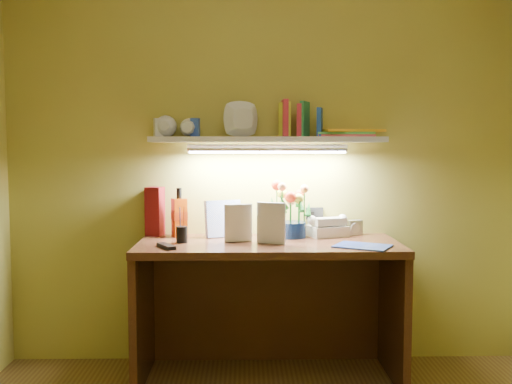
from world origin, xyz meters
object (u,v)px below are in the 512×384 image
(flower_bouquet, at_px, (291,210))
(desk_clock, at_px, (354,228))
(desk, at_px, (269,311))
(whisky_bottle, at_px, (179,212))
(telephone, at_px, (327,226))

(flower_bouquet, height_order, desk_clock, flower_bouquet)
(desk, bearing_deg, desk_clock, 25.05)
(whisky_bottle, bearing_deg, flower_bouquet, -3.21)
(telephone, bearing_deg, desk_clock, -2.34)
(telephone, relative_size, whisky_bottle, 0.74)
(flower_bouquet, xyz_separation_m, whisky_bottle, (-0.63, 0.04, -0.01))
(telephone, distance_m, whisky_bottle, 0.85)
(whisky_bottle, bearing_deg, telephone, -0.68)
(desk, height_order, flower_bouquet, flower_bouquet)
(flower_bouquet, relative_size, desk_clock, 3.51)
(desk, relative_size, desk_clock, 16.15)
(desk, distance_m, flower_bouquet, 0.57)
(desk, distance_m, desk_clock, 0.70)
(telephone, bearing_deg, flower_bouquet, 167.83)
(whisky_bottle, bearing_deg, desk_clock, 2.23)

